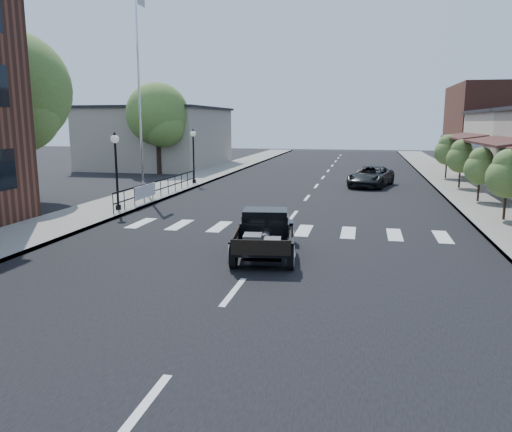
# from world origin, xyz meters

# --- Properties ---
(ground) EXTENTS (120.00, 120.00, 0.00)m
(ground) POSITION_xyz_m (0.00, 0.00, 0.00)
(ground) COLOR black
(ground) RESTS_ON ground
(road) EXTENTS (14.00, 80.00, 0.02)m
(road) POSITION_xyz_m (0.00, 15.00, 0.01)
(road) COLOR black
(road) RESTS_ON ground
(road_markings) EXTENTS (12.00, 60.00, 0.06)m
(road_markings) POSITION_xyz_m (0.00, 10.00, 0.00)
(road_markings) COLOR silver
(road_markings) RESTS_ON ground
(sidewalk_left) EXTENTS (3.00, 80.00, 0.15)m
(sidewalk_left) POSITION_xyz_m (-8.50, 15.00, 0.07)
(sidewalk_left) COLOR #99978B
(sidewalk_left) RESTS_ON ground
(sidewalk_right) EXTENTS (3.00, 80.00, 0.15)m
(sidewalk_right) POSITION_xyz_m (8.50, 15.00, 0.07)
(sidewalk_right) COLOR gray
(sidewalk_right) RESTS_ON ground
(low_building_left) EXTENTS (10.00, 12.00, 5.00)m
(low_building_left) POSITION_xyz_m (-15.00, 28.00, 2.50)
(low_building_left) COLOR #A59C8B
(low_building_left) RESTS_ON ground
(railing) EXTENTS (0.08, 10.00, 1.00)m
(railing) POSITION_xyz_m (-7.30, 10.00, 0.65)
(railing) COLOR black
(railing) RESTS_ON sidewalk_left
(banner) EXTENTS (0.04, 2.20, 0.60)m
(banner) POSITION_xyz_m (-7.22, 8.00, 0.45)
(banner) COLOR silver
(banner) RESTS_ON sidewalk_left
(lamp_post_b) EXTENTS (0.36, 0.36, 3.36)m
(lamp_post_b) POSITION_xyz_m (-7.60, 6.00, 1.83)
(lamp_post_b) COLOR black
(lamp_post_b) RESTS_ON sidewalk_left
(lamp_post_c) EXTENTS (0.36, 0.36, 3.36)m
(lamp_post_c) POSITION_xyz_m (-7.60, 16.00, 1.83)
(lamp_post_c) COLOR black
(lamp_post_c) RESTS_ON sidewalk_left
(flagpole) EXTENTS (0.12, 0.12, 10.90)m
(flagpole) POSITION_xyz_m (-9.20, 12.00, 5.60)
(flagpole) COLOR silver
(flagpole) RESTS_ON sidewalk_left
(big_tree_near) EXTENTS (5.64, 5.64, 8.29)m
(big_tree_near) POSITION_xyz_m (-14.00, 8.00, 4.15)
(big_tree_near) COLOR #4F7030
(big_tree_near) RESTS_ON ground
(big_tree_far) EXTENTS (4.66, 4.66, 6.84)m
(big_tree_far) POSITION_xyz_m (-12.50, 22.00, 3.42)
(big_tree_far) COLOR #4F7030
(big_tree_far) RESTS_ON ground
(small_tree_b) EXTENTS (1.59, 1.59, 2.66)m
(small_tree_b) POSITION_xyz_m (8.30, 7.14, 1.48)
(small_tree_b) COLOR #4F6D32
(small_tree_b) RESTS_ON sidewalk_right
(small_tree_c) EXTENTS (1.49, 1.49, 2.49)m
(small_tree_c) POSITION_xyz_m (8.30, 11.89, 1.40)
(small_tree_c) COLOR #4F6D32
(small_tree_c) RESTS_ON sidewalk_right
(small_tree_d) EXTENTS (1.61, 1.61, 2.69)m
(small_tree_d) POSITION_xyz_m (8.30, 17.02, 1.49)
(small_tree_d) COLOR #4F6D32
(small_tree_d) RESTS_ON sidewalk_right
(small_tree_e) EXTENTS (1.70, 1.70, 2.84)m
(small_tree_e) POSITION_xyz_m (8.30, 22.15, 1.57)
(small_tree_e) COLOR #4F6D32
(small_tree_e) RESTS_ON sidewalk_right
(hotrod_pickup) EXTENTS (2.41, 4.25, 1.40)m
(hotrod_pickup) POSITION_xyz_m (0.07, 0.39, 0.70)
(hotrod_pickup) COLOR black
(hotrod_pickup) RESTS_ON ground
(second_car) EXTENTS (3.15, 4.87, 1.25)m
(second_car) POSITION_xyz_m (3.27, 17.52, 0.62)
(second_car) COLOR black
(second_car) RESTS_ON ground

